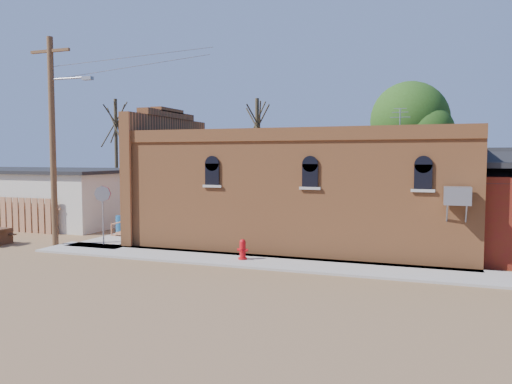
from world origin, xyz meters
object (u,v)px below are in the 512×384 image
(stop_sign, at_px, (103,199))
(utility_pole, at_px, (54,136))
(fire_hydrant, at_px, (243,249))
(brick_bar, at_px, (299,191))
(trash_barrel, at_px, (122,224))

(stop_sign, bearing_deg, utility_pole, -163.09)
(utility_pole, height_order, fire_hydrant, utility_pole)
(brick_bar, distance_m, utility_pole, 10.96)
(utility_pole, xyz_separation_m, stop_sign, (2.01, 0.60, -2.72))
(fire_hydrant, height_order, stop_sign, stop_sign)
(fire_hydrant, relative_size, trash_barrel, 0.86)
(fire_hydrant, xyz_separation_m, trash_barrel, (-8.00, 3.93, 0.07))
(stop_sign, bearing_deg, fire_hydrant, -7.17)
(brick_bar, height_order, utility_pole, utility_pole)
(brick_bar, distance_m, stop_sign, 8.61)
(utility_pole, bearing_deg, fire_hydrant, -1.93)
(brick_bar, xyz_separation_m, trash_barrel, (-8.94, -0.66, -1.82))
(fire_hydrant, relative_size, stop_sign, 0.29)
(stop_sign, height_order, trash_barrel, stop_sign)
(fire_hydrant, distance_m, trash_barrel, 8.92)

